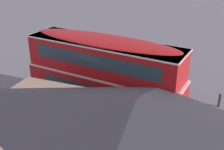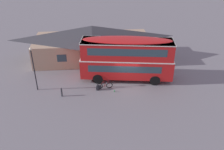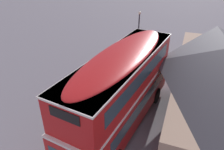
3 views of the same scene
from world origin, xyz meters
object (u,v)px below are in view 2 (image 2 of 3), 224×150
(touring_bicycle, at_px, (104,86))
(kerb_bollard, at_px, (62,92))
(water_bottle_green_metal, at_px, (114,91))
(backpack_on_ground, at_px, (98,87))
(double_decker_bus, at_px, (127,57))
(street_lamp, at_px, (33,65))

(touring_bicycle, distance_m, kerb_bollard, 4.39)
(water_bottle_green_metal, bearing_deg, touring_bicycle, 148.65)
(backpack_on_ground, bearing_deg, double_decker_bus, 35.64)
(touring_bicycle, bearing_deg, street_lamp, 179.82)
(double_decker_bus, xyz_separation_m, street_lamp, (-9.42, -2.03, 0.27))
(touring_bicycle, xyz_separation_m, water_bottle_green_metal, (1.06, -0.64, -0.26))
(street_lamp, bearing_deg, kerb_bollard, -25.29)
(touring_bicycle, bearing_deg, double_decker_bus, 39.50)
(water_bottle_green_metal, xyz_separation_m, street_lamp, (-7.99, 0.66, 2.80))
(water_bottle_green_metal, height_order, street_lamp, street_lamp)
(backpack_on_ground, relative_size, street_lamp, 0.12)
(touring_bicycle, xyz_separation_m, backpack_on_ground, (-0.66, -0.21, -0.07))
(water_bottle_green_metal, bearing_deg, double_decker_bus, 62.00)
(double_decker_bus, bearing_deg, street_lamp, -167.85)
(touring_bicycle, distance_m, street_lamp, 7.39)
(street_lamp, height_order, kerb_bollard, street_lamp)
(touring_bicycle, height_order, kerb_bollard, touring_bicycle)
(backpack_on_ground, bearing_deg, street_lamp, 177.91)
(street_lamp, xyz_separation_m, kerb_bollard, (2.73, -1.29, -2.41))
(double_decker_bus, xyz_separation_m, water_bottle_green_metal, (-1.43, -2.69, -2.54))
(touring_bicycle, relative_size, backpack_on_ground, 2.95)
(water_bottle_green_metal, distance_m, kerb_bollard, 5.31)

